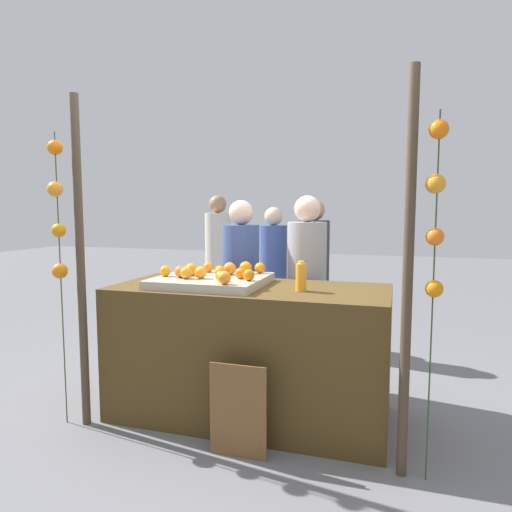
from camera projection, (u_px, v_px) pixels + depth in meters
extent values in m
plane|color=slate|center=(250.00, 415.00, 3.31)|extent=(24.00, 24.00, 0.00)
cube|color=#4C3819|center=(250.00, 351.00, 3.26)|extent=(1.92, 0.84, 0.94)
cube|color=#B2AD99|center=(211.00, 281.00, 3.28)|extent=(0.75, 0.69, 0.06)
sphere|color=orange|center=(220.00, 271.00, 3.30)|extent=(0.08, 0.08, 0.08)
sphere|color=orange|center=(230.00, 268.00, 3.37)|extent=(0.09, 0.09, 0.09)
sphere|color=orange|center=(260.00, 268.00, 3.44)|extent=(0.08, 0.08, 0.08)
sphere|color=orange|center=(241.00, 273.00, 3.17)|extent=(0.08, 0.08, 0.08)
sphere|color=orange|center=(201.00, 273.00, 3.18)|extent=(0.08, 0.08, 0.08)
sphere|color=orange|center=(165.00, 271.00, 3.29)|extent=(0.08, 0.08, 0.08)
sphere|color=orange|center=(208.00, 267.00, 3.50)|extent=(0.08, 0.08, 0.08)
sphere|color=orange|center=(220.00, 272.00, 3.22)|extent=(0.08, 0.08, 0.08)
sphere|color=orange|center=(246.00, 267.00, 3.42)|extent=(0.09, 0.09, 0.09)
sphere|color=orange|center=(224.00, 278.00, 2.93)|extent=(0.09, 0.09, 0.09)
sphere|color=orange|center=(191.00, 270.00, 3.32)|extent=(0.09, 0.09, 0.09)
sphere|color=orange|center=(221.00, 276.00, 3.05)|extent=(0.07, 0.07, 0.07)
sphere|color=orange|center=(180.00, 272.00, 3.23)|extent=(0.08, 0.08, 0.08)
sphere|color=orange|center=(249.00, 275.00, 3.08)|extent=(0.08, 0.08, 0.08)
sphere|color=orange|center=(186.00, 273.00, 3.17)|extent=(0.08, 0.08, 0.08)
cylinder|color=orange|center=(301.00, 277.00, 3.02)|extent=(0.07, 0.07, 0.18)
cylinder|color=yellow|center=(301.00, 262.00, 3.01)|extent=(0.04, 0.04, 0.02)
cube|color=brown|center=(238.00, 412.00, 2.72)|extent=(0.35, 0.01, 0.58)
cube|color=black|center=(239.00, 411.00, 2.73)|extent=(0.33, 0.02, 0.56)
cylinder|color=#384C8C|center=(241.00, 303.00, 3.97)|extent=(0.31, 0.31, 1.34)
sphere|color=beige|center=(241.00, 213.00, 3.89)|extent=(0.21, 0.21, 0.21)
cylinder|color=#99999E|center=(306.00, 305.00, 3.78)|extent=(0.32, 0.32, 1.37)
sphere|color=beige|center=(307.00, 209.00, 3.70)|extent=(0.21, 0.21, 0.21)
cylinder|color=#384C8C|center=(273.00, 283.00, 5.13)|extent=(0.30, 0.30, 1.30)
sphere|color=beige|center=(274.00, 216.00, 5.06)|extent=(0.20, 0.20, 0.20)
cylinder|color=beige|center=(218.00, 269.00, 5.91)|extent=(0.33, 0.33, 1.43)
sphere|color=#A87A59|center=(218.00, 204.00, 5.82)|extent=(0.22, 0.22, 0.22)
cylinder|color=#333338|center=(313.00, 286.00, 4.75)|extent=(0.32, 0.32, 1.36)
sphere|color=#A87A59|center=(314.00, 210.00, 4.67)|extent=(0.21, 0.21, 0.21)
cylinder|color=#473828|center=(81.00, 264.00, 3.06)|extent=(0.06, 0.06, 2.22)
cylinder|color=#473828|center=(408.00, 278.00, 2.45)|extent=(0.06, 0.06, 2.22)
cylinder|color=#2D4C23|center=(61.00, 282.00, 3.09)|extent=(0.01, 0.01, 1.98)
sphere|color=orange|center=(55.00, 147.00, 3.01)|extent=(0.10, 0.10, 0.10)
sphere|color=orange|center=(55.00, 189.00, 3.02)|extent=(0.10, 0.10, 0.10)
sphere|color=orange|center=(59.00, 230.00, 3.06)|extent=(0.09, 0.09, 0.09)
sphere|color=orange|center=(60.00, 271.00, 3.08)|extent=(0.10, 0.10, 0.10)
cylinder|color=#2D4C23|center=(433.00, 302.00, 2.41)|extent=(0.01, 0.01, 1.98)
sphere|color=orange|center=(439.00, 129.00, 2.32)|extent=(0.10, 0.10, 0.10)
sphere|color=orange|center=(435.00, 184.00, 2.36)|extent=(0.10, 0.10, 0.10)
sphere|color=orange|center=(435.00, 237.00, 2.37)|extent=(0.09, 0.09, 0.09)
sphere|color=orange|center=(434.00, 289.00, 2.40)|extent=(0.09, 0.09, 0.09)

